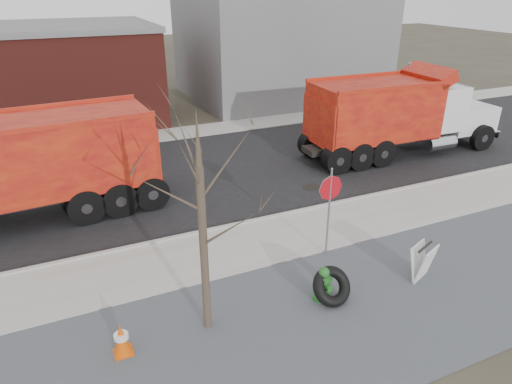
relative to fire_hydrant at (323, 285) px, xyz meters
name	(u,v)px	position (x,y,z in m)	size (l,w,h in m)	color
ground	(280,243)	(0.24, 2.84, -0.44)	(120.00, 120.00, 0.00)	#383328
gravel_verge	(345,312)	(0.24, -0.66, -0.42)	(60.00, 5.00, 0.03)	slate
sidewalk	(276,239)	(0.24, 3.09, -0.41)	(60.00, 2.50, 0.06)	#9E9B93
curb	(259,220)	(0.24, 4.39, -0.38)	(60.00, 0.15, 0.11)	#9E9B93
road	(212,172)	(0.24, 9.14, -0.43)	(60.00, 9.40, 0.02)	black
far_sidewalk	(176,134)	(0.24, 14.84, -0.41)	(60.00, 2.00, 0.06)	#9E9B93
building_grey	(279,35)	(9.24, 20.84, 3.56)	(12.00, 10.00, 8.00)	slate
bare_tree	(201,199)	(-2.96, 0.24, 2.86)	(3.20, 3.20, 5.20)	#382D23
fire_hydrant	(323,285)	(0.00, 0.00, 0.00)	(0.54, 0.53, 0.95)	#276729
truck_tire	(332,286)	(0.15, -0.15, 0.02)	(1.06, 0.91, 0.97)	black
stop_sign	(330,197)	(1.19, 1.74, 1.43)	(0.74, 0.08, 2.74)	gray
sandwich_board	(422,262)	(2.84, -0.36, 0.11)	(0.86, 0.70, 1.03)	silver
traffic_cone_far	(122,339)	(-4.90, 0.18, -0.05)	(0.40, 0.40, 0.78)	#E74F07
dump_truck_red_a	(398,112)	(8.64, 7.82, 1.53)	(9.72, 2.95, 3.87)	black
dump_truck_red_b	(26,164)	(-6.50, 7.64, 1.54)	(9.38, 3.26, 3.89)	black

